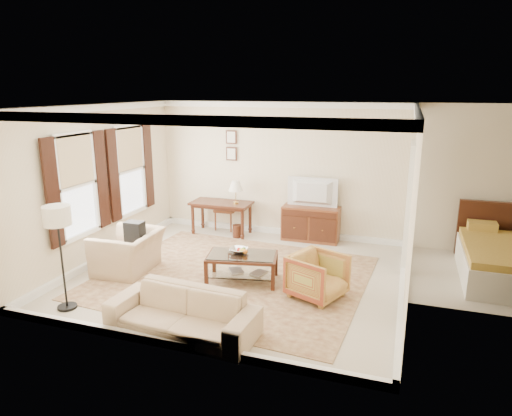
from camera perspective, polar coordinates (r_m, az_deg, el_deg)
The scene contains 20 objects.
room_shell at distance 7.48m, azimuth -2.21°, elevation 9.40°, with size 5.51×5.01×2.91m.
window_front at distance 8.38m, azimuth -21.49°, elevation 2.60°, with size 0.12×1.56×1.80m, color #CCB284, non-canonical shape.
window_rear at distance 9.64m, azimuth -15.45°, elevation 4.56°, with size 0.12×1.56×1.80m, color #CCB284, non-canonical shape.
doorway at distance 8.72m, azimuth 18.46°, elevation 0.09°, with size 0.10×1.12×2.25m, color white, non-canonical shape.
rug at distance 7.99m, azimuth -2.89°, elevation -8.57°, with size 4.40×3.77×0.01m, color brown.
writing_desk at distance 10.14m, azimuth -4.35°, elevation 0.14°, with size 1.33×0.67×0.73m.
desk_chair at distance 10.48m, azimuth -3.77°, elevation 0.13°, with size 0.45×0.45×1.05m, color brown, non-canonical shape.
desk_lamp at distance 9.93m, azimuth -2.54°, elevation 2.00°, with size 0.32×0.32×0.50m, color silver, non-canonical shape.
framed_prints at distance 10.22m, azimuth -3.09°, elevation 7.84°, with size 0.25×0.04×0.68m, color #3B1B10, non-canonical shape.
sideboard at distance 9.79m, azimuth 6.85°, elevation -1.95°, with size 1.20×0.46×0.74m, color brown.
tv at distance 9.56m, azimuth 6.99°, elevation 3.06°, with size 1.01×0.58×0.13m, color black.
coffee_table at distance 7.67m, azimuth -1.75°, elevation -6.58°, with size 1.26×0.89×0.49m.
fruit_bowl at distance 7.70m, azimuth -2.18°, elevation -5.21°, with size 0.42×0.42×0.10m, color silver.
book_a at distance 7.76m, azimuth -3.27°, elevation -7.85°, with size 0.28×0.04×0.38m, color brown.
book_b at distance 7.74m, azimuth -0.29°, elevation -7.90°, with size 0.28×0.03×0.38m, color brown.
striped_armchair at distance 7.17m, azimuth 7.70°, elevation -8.18°, with size 0.75×0.71×0.78m, color #993B21.
club_armchair at distance 8.37m, azimuth -15.73°, elevation -4.48°, with size 1.12×0.73×0.98m, color tan.
backpack at distance 8.30m, azimuth -14.92°, elevation -2.79°, with size 0.32×0.22×0.40m, color black.
sofa at distance 6.21m, azimuth -9.25°, elevation -12.00°, with size 2.01×0.59×0.79m, color tan.
floor_lamp at distance 7.04m, azimuth -23.55°, elevation -1.77°, with size 0.39×0.39×1.57m.
Camera 1 is at (2.63, -6.96, 3.17)m, focal length 32.00 mm.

